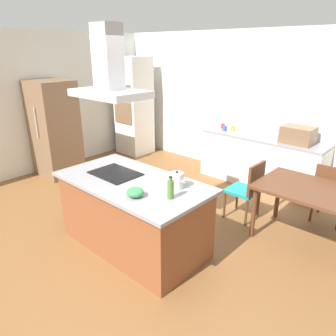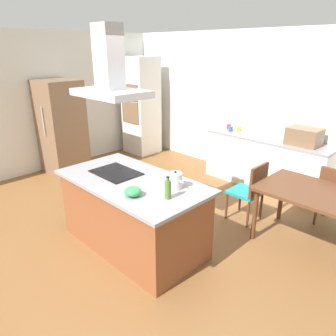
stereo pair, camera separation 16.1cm
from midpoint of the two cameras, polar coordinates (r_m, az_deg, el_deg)
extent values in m
plane|color=brown|center=(5.18, 7.85, -6.69)|extent=(16.00, 16.00, 0.00)
cube|color=silver|center=(6.19, 18.53, 10.24)|extent=(7.20, 0.10, 2.70)
cube|color=silver|center=(7.02, -17.75, 11.48)|extent=(0.10, 8.80, 2.70)
cube|color=brown|center=(4.01, -5.12, -8.33)|extent=(1.80, 0.92, 0.86)
cube|color=gray|center=(3.81, -5.33, -2.41)|extent=(1.90, 1.02, 0.04)
cube|color=black|center=(4.03, -8.23, -0.81)|extent=(0.60, 0.44, 0.01)
cylinder|color=silver|center=(3.54, 2.63, -2.27)|extent=(0.16, 0.16, 0.18)
sphere|color=black|center=(3.50, 2.65, -0.74)|extent=(0.03, 0.03, 0.03)
cone|color=silver|center=(3.48, 3.83, -2.58)|extent=(0.06, 0.03, 0.04)
cylinder|color=#47722D|center=(3.29, 1.39, -3.95)|extent=(0.07, 0.07, 0.19)
cylinder|color=#47722D|center=(3.25, 1.41, -2.08)|extent=(0.03, 0.03, 0.04)
cylinder|color=black|center=(3.24, 1.42, -1.66)|extent=(0.03, 0.03, 0.01)
ellipsoid|color=#33934C|center=(3.37, -4.97, -4.26)|extent=(0.19, 0.19, 0.10)
cube|color=white|center=(5.99, 17.94, 0.83)|extent=(2.21, 0.62, 0.86)
cube|color=gray|center=(5.86, 18.42, 4.97)|extent=(2.21, 0.62, 0.04)
cube|color=brown|center=(5.60, 24.05, 5.20)|extent=(0.50, 0.38, 0.28)
cylinder|color=red|center=(6.32, 11.64, 7.32)|extent=(0.08, 0.08, 0.09)
cylinder|color=#2D56B2|center=(6.14, 11.94, 6.90)|extent=(0.08, 0.08, 0.09)
cylinder|color=gold|center=(6.17, 13.37, 6.87)|extent=(0.08, 0.08, 0.09)
cube|color=white|center=(7.54, -4.23, 11.04)|extent=(0.70, 0.64, 2.20)
cube|color=brown|center=(7.27, -6.32, 13.40)|extent=(0.56, 0.02, 0.36)
cube|color=brown|center=(7.34, -6.18, 9.92)|extent=(0.56, 0.02, 0.48)
cube|color=brown|center=(6.54, -17.91, 6.88)|extent=(0.80, 0.70, 1.82)
cylinder|color=beige|center=(6.30, -20.85, 7.80)|extent=(0.02, 0.02, 0.55)
cube|color=#59331E|center=(4.26, 26.63, -4.26)|extent=(1.40, 0.90, 0.04)
cylinder|color=#59331E|center=(4.31, 16.39, -8.07)|extent=(0.06, 0.06, 0.71)
cylinder|color=#59331E|center=(4.92, 20.62, -4.88)|extent=(0.06, 0.06, 0.71)
cube|color=teal|center=(4.73, 14.68, -4.20)|extent=(0.42, 0.42, 0.04)
cube|color=#59331E|center=(4.56, 16.99, -2.13)|extent=(0.04, 0.42, 0.44)
cylinder|color=#59331E|center=(4.77, 11.45, -6.70)|extent=(0.04, 0.04, 0.41)
cylinder|color=#59331E|center=(5.05, 13.75, -5.30)|extent=(0.04, 0.04, 0.41)
cylinder|color=#59331E|center=(4.61, 15.19, -8.07)|extent=(0.04, 0.04, 0.41)
cylinder|color=#59331E|center=(4.90, 17.34, -6.52)|extent=(0.04, 0.04, 0.41)
cube|color=#59331E|center=(4.79, 28.75, -2.77)|extent=(0.42, 0.04, 0.44)
cylinder|color=#59331E|center=(5.34, 27.26, -5.67)|extent=(0.04, 0.04, 0.41)
cylinder|color=#59331E|center=(5.02, 25.92, -7.07)|extent=(0.04, 0.04, 0.41)
cube|color=#ADADB2|center=(3.78, -9.01, 13.19)|extent=(0.90, 0.55, 0.08)
cube|color=#ADADB2|center=(3.75, -9.36, 19.10)|extent=(0.28, 0.24, 0.70)
camera|label=1|loc=(0.08, -88.81, 0.45)|focal=33.87mm
camera|label=2|loc=(0.08, 91.19, -0.45)|focal=33.87mm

